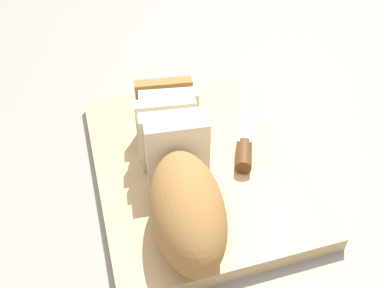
% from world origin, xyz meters
% --- Properties ---
extents(ground_plane, '(3.00, 3.00, 0.00)m').
position_xyz_m(ground_plane, '(0.00, 0.00, 0.00)').
color(ground_plane, gray).
extents(cutting_board, '(0.44, 0.32, 0.02)m').
position_xyz_m(cutting_board, '(0.00, 0.00, 0.01)').
color(cutting_board, tan).
rests_on(cutting_board, ground_plane).
extents(bread_loaf, '(0.35, 0.13, 0.10)m').
position_xyz_m(bread_loaf, '(-0.08, 0.04, 0.07)').
color(bread_loaf, '#996633').
rests_on(bread_loaf, cutting_board).
extents(bread_knife, '(0.26, 0.12, 0.03)m').
position_xyz_m(bread_knife, '(-0.00, -0.09, 0.03)').
color(bread_knife, silver).
rests_on(bread_knife, cutting_board).
extents(crumb_near_knife, '(0.01, 0.01, 0.01)m').
position_xyz_m(crumb_near_knife, '(-0.05, 0.07, 0.03)').
color(crumb_near_knife, '#996633').
rests_on(crumb_near_knife, cutting_board).
extents(crumb_near_loaf, '(0.00, 0.00, 0.00)m').
position_xyz_m(crumb_near_loaf, '(-0.05, 0.03, 0.03)').
color(crumb_near_loaf, '#996633').
rests_on(crumb_near_loaf, cutting_board).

